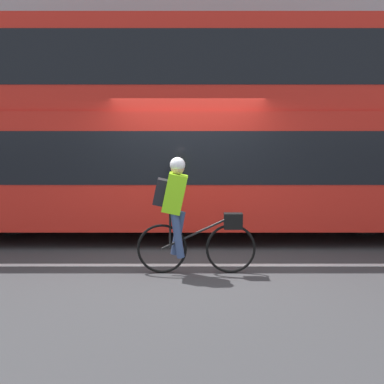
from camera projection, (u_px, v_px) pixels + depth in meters
name	position (u px, v px, depth m)	size (l,w,h in m)	color
ground_plane	(187.00, 268.00, 7.81)	(80.00, 80.00, 0.00)	#38383A
road_center_line	(187.00, 265.00, 7.98)	(50.00, 0.14, 0.01)	silver
sidewalk_curb	(188.00, 203.00, 13.45)	(60.00, 2.24, 0.15)	#A8A399
building_facade	(189.00, 65.00, 14.24)	(60.00, 0.30, 7.19)	#9E9EA3
bus	(188.00, 120.00, 9.88)	(10.70, 2.60, 3.86)	black
cyclist_on_bike	(183.00, 212.00, 7.46)	(1.68, 0.32, 1.65)	black
trash_bin	(83.00, 180.00, 13.25)	(0.58, 0.58, 1.04)	#194C23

